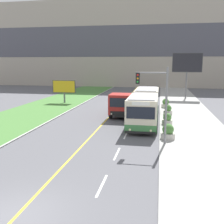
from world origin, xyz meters
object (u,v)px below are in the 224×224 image
object	(u,v)px
billboard_large	(187,64)
planter_round_third	(168,110)
dump_truck	(123,105)
planter_round_second	(167,120)
planter_round_near	(168,132)
planter_round_far	(166,104)
traffic_light_mast	(157,96)
billboard_small	(64,87)
city_bus	(145,106)

from	to	relation	value
billboard_large	planter_round_third	world-z (taller)	billboard_large
dump_truck	planter_round_second	bearing A→B (deg)	-33.86
billboard_large	planter_round_near	bearing A→B (deg)	-98.19
planter_round_far	billboard_large	bearing A→B (deg)	70.51
traffic_light_mast	dump_truck	bearing A→B (deg)	111.96
traffic_light_mast	planter_round_second	world-z (taller)	traffic_light_mast
traffic_light_mast	planter_round_third	size ratio (longest dim) A/B	5.03
traffic_light_mast	planter_round_third	distance (m)	11.52
billboard_small	planter_round_third	distance (m)	16.38
city_bus	planter_round_far	xyz separation A→B (m)	(2.26, 8.00, -0.93)
planter_round_third	planter_round_far	world-z (taller)	planter_round_far
billboard_small	planter_round_far	size ratio (longest dim) A/B	2.96
city_bus	planter_round_near	world-z (taller)	city_bus
dump_truck	traffic_light_mast	world-z (taller)	traffic_light_mast
planter_round_second	planter_round_third	distance (m)	4.87
dump_truck	traffic_light_mast	bearing A→B (deg)	-68.04
traffic_light_mast	billboard_large	distance (m)	25.96
planter_round_second	billboard_small	bearing A→B (deg)	141.74
billboard_small	planter_round_third	size ratio (longest dim) A/B	3.10
dump_truck	billboard_small	xyz separation A→B (m)	(-9.88, 8.35, 1.00)
city_bus	planter_round_second	size ratio (longest dim) A/B	11.63
planter_round_second	planter_round_third	world-z (taller)	planter_round_third
dump_truck	planter_round_far	size ratio (longest dim) A/B	5.92
planter_round_near	planter_round_far	distance (m)	14.60
city_bus	billboard_small	bearing A→B (deg)	141.66
planter_round_third	billboard_large	bearing A→B (deg)	77.43
dump_truck	city_bus	bearing A→B (deg)	-30.04
planter_round_near	planter_round_third	distance (m)	9.74
city_bus	planter_round_far	world-z (taller)	city_bus
planter_round_far	traffic_light_mast	bearing A→B (deg)	-93.62
billboard_small	planter_round_near	xyz separation A→B (m)	(14.59, -16.42, -1.72)
billboard_small	planter_round_second	size ratio (longest dim) A/B	3.17
planter_round_third	planter_round_far	xyz separation A→B (m)	(-0.17, 4.87, 0.02)
billboard_small	planter_round_third	xyz separation A→B (m)	(14.85, -6.69, -1.76)
planter_round_near	planter_round_far	world-z (taller)	planter_round_near
city_bus	traffic_light_mast	bearing A→B (deg)	-81.00
planter_round_third	planter_round_near	bearing A→B (deg)	-91.52
billboard_small	planter_round_second	xyz separation A→B (m)	(14.65, -11.55, -1.77)
planter_round_second	planter_round_third	xyz separation A→B (m)	(0.20, 4.87, 0.01)
billboard_large	billboard_small	world-z (taller)	billboard_large
dump_truck	planter_round_near	world-z (taller)	dump_truck
traffic_light_mast	billboard_small	bearing A→B (deg)	127.61
traffic_light_mast	planter_round_near	size ratio (longest dim) A/B	4.70
planter_round_far	dump_truck	bearing A→B (deg)	-126.27
traffic_light_mast	planter_round_second	distance (m)	6.96
city_bus	dump_truck	bearing A→B (deg)	149.96
dump_truck	planter_round_second	distance (m)	5.79
planter_round_third	city_bus	bearing A→B (deg)	-127.86
planter_round_near	planter_round_second	size ratio (longest dim) A/B	1.09
dump_truck	planter_round_far	world-z (taller)	dump_truck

